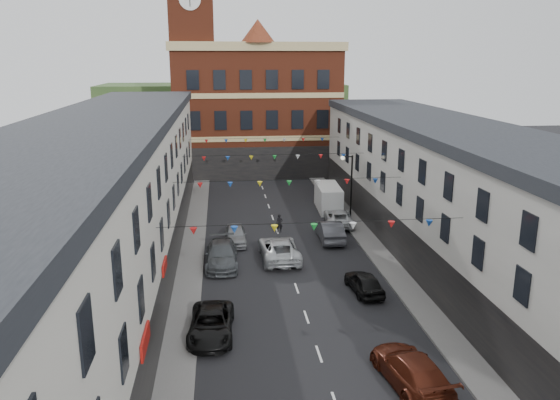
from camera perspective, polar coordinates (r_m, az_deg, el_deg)
name	(u,v)px	position (r m, az deg, el deg)	size (l,w,h in m)	color
ground	(297,288)	(35.14, 1.75, -9.21)	(160.00, 160.00, 0.00)	black
pavement_left	(189,280)	(36.73, -9.53, -8.21)	(1.80, 64.00, 0.15)	#605E5B
pavement_right	(392,271)	(38.40, 11.66, -7.28)	(1.80, 64.00, 0.15)	#605E5B
terrace_left	(103,209)	(34.76, -18.04, -0.86)	(8.40, 56.00, 10.70)	silver
terrace_right	(473,205)	(37.84, 19.55, -0.55)	(8.40, 56.00, 9.70)	beige
civic_building	(256,107)	(70.19, -2.55, 9.64)	(20.60, 13.30, 18.50)	maroon
clock_tower	(193,52)	(66.90, -9.09, 15.06)	(5.60, 5.60, 30.00)	maroon
distant_hill	(223,114)	(94.28, -5.96, 8.93)	(40.00, 14.00, 10.00)	#284620
street_lamp	(349,179)	(48.26, 7.20, 2.18)	(1.10, 0.36, 6.00)	black
car_left_c	(211,324)	(29.53, -7.19, -12.73)	(2.27, 4.93, 1.37)	black
car_left_d	(222,255)	(38.76, -6.13, -5.71)	(2.22, 5.46, 1.58)	#44494D
car_left_e	(235,235)	(43.15, -4.68, -3.64)	(1.70, 4.22, 1.44)	gray
car_right_c	(411,370)	(26.04, 13.56, -16.86)	(2.16, 5.32, 1.54)	#531D10
car_right_d	(364,282)	(34.68, 8.79, -8.52)	(1.58, 3.94, 1.34)	black
car_right_e	(330,231)	(43.90, 5.25, -3.20)	(1.72, 4.93, 1.62)	#494A50
car_right_f	(338,218)	(47.89, 6.13, -1.83)	(2.34, 5.08, 1.41)	silver
moving_car	(279,249)	(39.66, -0.09, -5.13)	(2.64, 5.73, 1.59)	#B0B4B7
white_van	(328,198)	(52.61, 5.07, 0.23)	(2.06, 5.35, 2.37)	white
pedestrian	(279,223)	(45.71, -0.06, -2.46)	(0.56, 0.37, 1.54)	black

